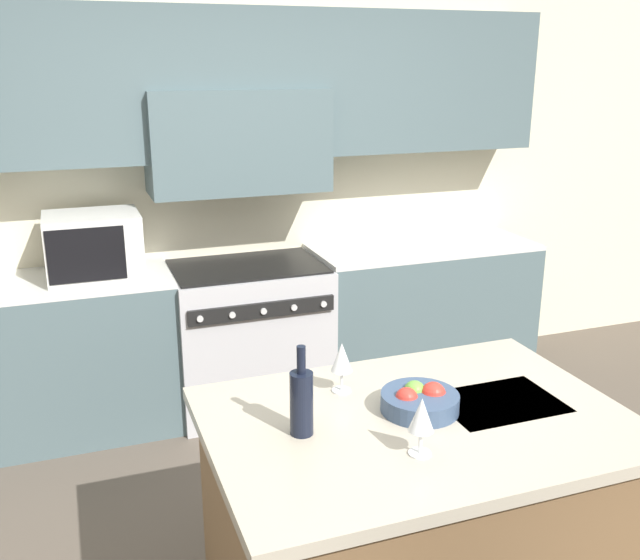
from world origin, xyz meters
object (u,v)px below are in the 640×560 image
(wine_glass_near, at_px, (421,417))
(fruit_bowl, at_px, (420,400))
(microwave, at_px, (93,245))
(wine_glass_far, at_px, (342,359))
(wine_bottle, at_px, (302,401))
(range_stove, at_px, (249,336))

(wine_glass_near, relative_size, fruit_bowl, 0.70)
(microwave, height_order, wine_glass_far, microwave)
(wine_glass_near, bearing_deg, wine_bottle, 140.81)
(wine_glass_far, bearing_deg, fruit_bowl, -49.21)
(wine_glass_far, relative_size, fruit_bowl, 0.70)
(wine_bottle, relative_size, wine_glass_near, 1.61)
(range_stove, height_order, wine_bottle, wine_bottle)
(microwave, height_order, wine_glass_near, microwave)
(wine_glass_near, bearing_deg, range_stove, 89.46)
(wine_glass_far, bearing_deg, wine_glass_near, -82.30)
(wine_glass_far, bearing_deg, wine_bottle, -134.04)
(range_stove, distance_m, wine_glass_near, 2.36)
(wine_glass_near, height_order, fruit_bowl, wine_glass_near)
(microwave, relative_size, fruit_bowl, 1.85)
(wine_glass_far, bearing_deg, microwave, 113.59)
(microwave, relative_size, wine_glass_far, 2.64)
(range_stove, height_order, wine_glass_near, wine_glass_near)
(wine_bottle, relative_size, wine_glass_far, 1.61)
(wine_glass_near, xyz_separation_m, wine_glass_far, (-0.07, 0.50, 0.00))
(wine_bottle, xyz_separation_m, wine_glass_far, (0.24, 0.25, 0.01))
(wine_glass_near, distance_m, wine_glass_far, 0.51)
(microwave, xyz_separation_m, wine_glass_far, (0.79, -1.80, -0.07))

